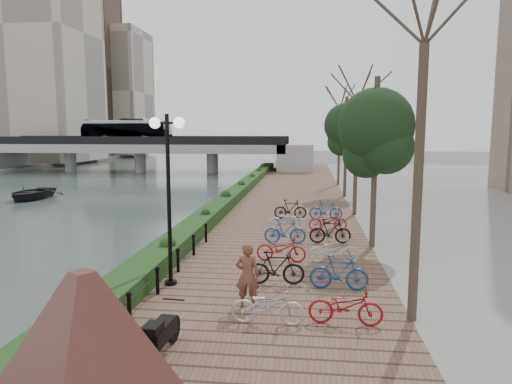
% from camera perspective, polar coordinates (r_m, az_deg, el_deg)
% --- Properties ---
extents(ground, '(220.00, 220.00, 0.00)m').
position_cam_1_polar(ground, '(11.46, -24.25, -18.78)').
color(ground, '#59595B').
rests_on(ground, ground).
extents(river_water, '(30.00, 130.00, 0.02)m').
position_cam_1_polar(river_water, '(39.80, -24.47, -0.26)').
color(river_water, '#405048').
rests_on(river_water, ground).
extents(promenade, '(8.00, 75.00, 0.50)m').
position_cam_1_polar(promenade, '(26.71, 3.28, -2.60)').
color(promenade, brown).
rests_on(promenade, ground).
extents(hedge, '(1.10, 56.00, 0.60)m').
position_cam_1_polar(hedge, '(29.46, -3.04, -0.56)').
color(hedge, '#183513').
rests_on(hedge, promenade).
extents(chain_fence, '(0.10, 14.10, 0.70)m').
position_cam_1_polar(chain_fence, '(12.22, -13.75, -12.32)').
color(chain_fence, black).
rests_on(chain_fence, promenade).
extents(lamppost, '(1.02, 0.32, 4.95)m').
position_cam_1_polar(lamppost, '(13.22, -10.95, 3.54)').
color(lamppost, black).
rests_on(lamppost, promenade).
extents(motorcycle, '(0.59, 1.58, 0.97)m').
position_cam_1_polar(motorcycle, '(9.67, -11.69, -16.86)').
color(motorcycle, black).
rests_on(motorcycle, promenade).
extents(pedestrian, '(0.62, 0.42, 1.69)m').
position_cam_1_polar(pedestrian, '(11.74, -1.08, -10.39)').
color(pedestrian, brown).
rests_on(pedestrian, promenade).
extents(bicycle_parking, '(2.40, 14.69, 1.00)m').
position_cam_1_polar(bicycle_parking, '(17.05, 6.45, -6.00)').
color(bicycle_parking, silver).
rests_on(bicycle_parking, promenade).
extents(street_trees, '(3.20, 37.12, 6.80)m').
position_cam_1_polar(street_trees, '(21.61, 13.26, 3.99)').
color(street_trees, '#352B1F').
rests_on(street_trees, promenade).
extents(bridge, '(36.00, 10.77, 6.50)m').
position_cam_1_polar(bridge, '(57.66, -14.65, 5.75)').
color(bridge, '#959591').
rests_on(bridge, ground).
extents(boat, '(3.35, 4.64, 0.95)m').
position_cam_1_polar(boat, '(37.35, -26.30, -0.08)').
color(boat, black).
rests_on(boat, river_water).
extents(far_buildings, '(35.00, 38.00, 38.00)m').
position_cam_1_polar(far_buildings, '(89.01, -26.31, 14.01)').
color(far_buildings, '#B3A795').
rests_on(far_buildings, far_bank).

